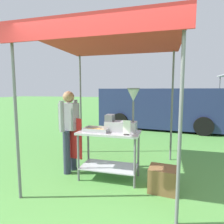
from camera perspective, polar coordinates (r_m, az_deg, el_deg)
ground_plane at (r=8.18m, az=9.99°, el=-5.04°), size 70.00×70.00×0.00m
stall_canopy at (r=3.59m, az=-0.45°, el=19.55°), size 2.46×2.46×2.54m
donut_cart at (r=3.55m, az=-0.85°, el=-9.88°), size 1.11×0.58×0.88m
donut_tray at (r=3.51m, az=-4.49°, el=-5.40°), size 0.45×0.31×0.07m
donut_fryer at (r=3.46m, az=3.31°, el=-1.82°), size 0.61×0.28×0.78m
menu_sign at (r=3.21m, az=4.38°, el=-4.99°), size 0.13×0.05×0.25m
vendor at (r=3.86m, az=-12.52°, el=-4.47°), size 0.46×0.54×1.61m
supply_crate at (r=3.38m, az=14.86°, el=-18.79°), size 0.46×0.41×0.39m
van_navy at (r=8.52m, az=14.49°, el=1.28°), size 5.25×2.46×1.69m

